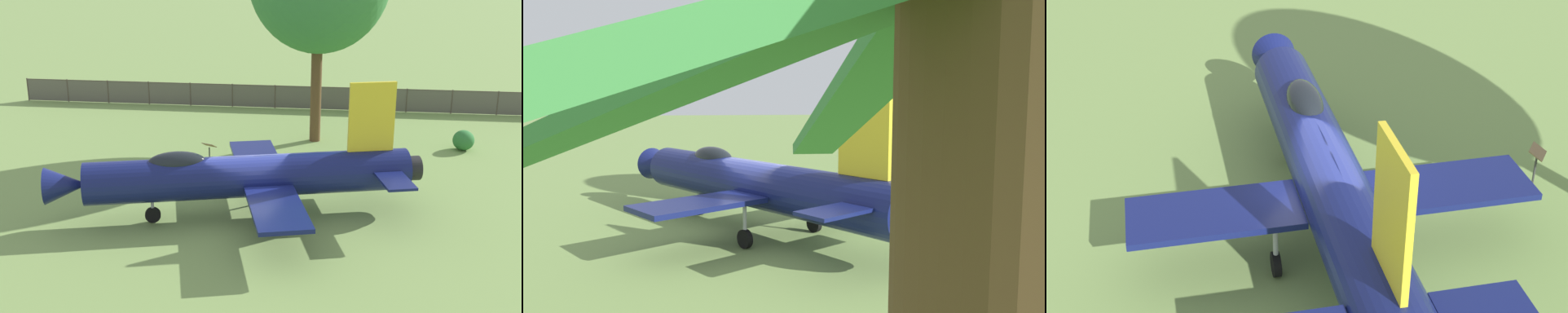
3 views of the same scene
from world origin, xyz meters
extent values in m
plane|color=#75934C|center=(0.00, 0.00, 0.00)|extent=(200.00, 200.00, 0.00)
cylinder|color=#111951|center=(0.00, 0.00, 1.69)|extent=(11.15, 8.40, 1.62)
cone|color=#111951|center=(5.61, 3.87, 1.69)|extent=(2.10, 2.05, 1.38)
cylinder|color=black|center=(-5.32, -3.67, 1.69)|extent=(1.05, 1.14, 0.97)
ellipsoid|color=black|center=(2.25, 1.55, 2.38)|extent=(2.32, 1.99, 0.84)
cube|color=yellow|center=(-3.89, -2.68, 3.85)|extent=(1.56, 1.14, 2.71)
cube|color=#111951|center=(-2.10, 1.94, 1.48)|extent=(3.78, 4.31, 0.16)
cube|color=#111951|center=(1.07, -2.65, 1.48)|extent=(3.78, 4.31, 0.16)
cube|color=#111951|center=(-5.27, -1.55, 1.85)|extent=(1.93, 2.11, 0.10)
cube|color=#111951|center=(-3.32, -4.37, 1.85)|extent=(1.93, 2.11, 0.10)
cylinder|color=#A5A8AD|center=(3.07, 2.12, 0.91)|extent=(0.12, 0.12, 1.22)
cylinder|color=black|center=(3.07, 2.12, 0.30)|extent=(0.60, 0.49, 0.60)
cylinder|color=#A5A8AD|center=(-1.88, 0.54, 0.91)|extent=(0.12, 0.12, 1.22)
cylinder|color=black|center=(-1.88, 0.54, 0.30)|extent=(0.60, 0.49, 0.60)
cylinder|color=#A5A8AD|center=(-0.16, -1.95, 0.91)|extent=(0.12, 0.12, 1.22)
cylinder|color=black|center=(-0.16, -1.95, 0.30)|extent=(0.60, 0.49, 0.60)
cylinder|color=brown|center=(1.45, -10.17, 3.25)|extent=(0.55, 0.55, 6.50)
cylinder|color=#4C4238|center=(-6.30, -19.58, 0.72)|extent=(0.08, 0.08, 1.45)
cylinder|color=#4C4238|center=(-3.82, -18.69, 0.72)|extent=(0.08, 0.08, 1.45)
cylinder|color=#4C4238|center=(-1.33, -17.79, 0.72)|extent=(0.08, 0.08, 1.45)
cylinder|color=#4C4238|center=(1.15, -16.90, 0.72)|extent=(0.08, 0.08, 1.45)
cylinder|color=#4C4238|center=(3.63, -16.01, 0.72)|extent=(0.08, 0.08, 1.45)
cylinder|color=#4C4238|center=(6.12, -15.11, 0.72)|extent=(0.08, 0.08, 1.45)
cylinder|color=#4C4238|center=(8.60, -14.22, 0.72)|extent=(0.08, 0.08, 1.45)
cylinder|color=#4C4238|center=(11.09, -13.33, 0.72)|extent=(0.08, 0.08, 1.45)
cylinder|color=#4C4238|center=(13.57, -12.43, 0.72)|extent=(0.08, 0.08, 1.45)
cylinder|color=#4C4238|center=(16.05, -11.54, 0.72)|extent=(0.08, 0.08, 1.45)
cylinder|color=#4C4238|center=(18.54, -10.65, 0.72)|extent=(0.08, 0.08, 1.45)
cylinder|color=#4C4238|center=(21.02, -9.75, 0.72)|extent=(0.08, 0.08, 1.45)
cylinder|color=#4C4238|center=(4.88, -15.56, 1.40)|extent=(32.31, 11.66, 0.05)
cube|color=#59544C|center=(4.88, -15.56, 0.72)|extent=(32.30, 11.63, 1.39)
ellipsoid|color=#2D7033|center=(-5.81, -12.07, 0.51)|extent=(1.07, 1.07, 1.02)
cylinder|color=#333333|center=(4.38, -4.33, 0.45)|extent=(0.06, 0.06, 0.90)
cube|color=olive|center=(4.38, -4.33, 1.02)|extent=(0.62, 0.43, 0.25)
camera|label=1|loc=(-11.41, 21.77, 11.01)|focal=47.31mm
camera|label=2|loc=(-18.56, 1.27, 4.84)|focal=37.71mm
camera|label=3|loc=(-14.85, -5.63, 11.67)|focal=54.37mm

